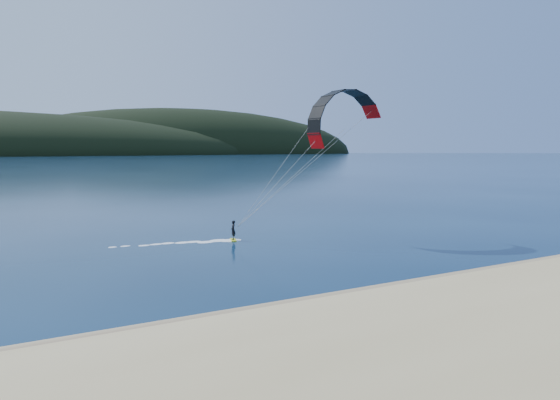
% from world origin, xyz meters
% --- Properties ---
extents(ground, '(1800.00, 1800.00, 0.00)m').
position_xyz_m(ground, '(0.00, 0.00, 0.00)').
color(ground, '#061A32').
rests_on(ground, ground).
extents(wet_sand, '(220.00, 2.50, 0.10)m').
position_xyz_m(wet_sand, '(0.00, 4.50, 0.05)').
color(wet_sand, '#866A4E').
rests_on(wet_sand, ground).
extents(headland, '(1200.00, 310.00, 140.00)m').
position_xyz_m(headland, '(0.63, 745.28, 0.00)').
color(headland, black).
rests_on(headland, ground).
extents(kitesurfer_near, '(24.09, 6.64, 14.09)m').
position_xyz_m(kitesurfer_near, '(13.95, 20.65, 9.56)').
color(kitesurfer_near, '#D3E01A').
rests_on(kitesurfer_near, ground).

